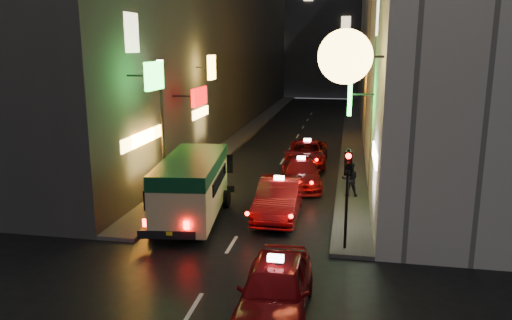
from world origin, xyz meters
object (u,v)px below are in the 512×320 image
Objects in this scene: traffic_light at (348,178)px; lamp_post at (162,121)px; pedestrian_crossing at (280,281)px; taxi_near at (275,284)px; minibus at (192,181)px.

traffic_light is 9.42m from lamp_post.
pedestrian_crossing is 0.53× the size of traffic_light.
taxi_near is at bearing 164.35° from pedestrian_crossing.
taxi_near is 0.92× the size of lamp_post.
lamp_post is at bearing 151.09° from traffic_light.
lamp_post reaches higher than taxi_near.
minibus is 3.39× the size of pedestrian_crossing.
minibus is at bearing 159.98° from traffic_light.
pedestrian_crossing is 0.30× the size of lamp_post.
taxi_near is 1.64× the size of traffic_light.
lamp_post is at bearing 131.91° from minibus.
pedestrian_crossing is 11.34m from lamp_post.
lamp_post is (-2.06, 2.29, 2.07)m from minibus.
lamp_post reaches higher than pedestrian_crossing.
lamp_post is (-6.46, 9.00, 2.82)m from taxi_near.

